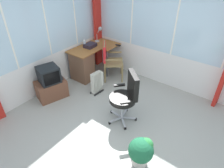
{
  "coord_description": "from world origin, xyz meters",
  "views": [
    {
      "loc": [
        -2.07,
        -1.43,
        2.79
      ],
      "look_at": [
        0.38,
        0.42,
        0.74
      ],
      "focal_mm": 31.45,
      "sensor_mm": 36.0,
      "label": 1
    }
  ],
  "objects_px": {
    "tv_remote": "(118,45)",
    "office_chair": "(127,94)",
    "desk_lamp": "(100,32)",
    "tv_on_stand": "(51,84)",
    "wooden_armchair": "(108,57)",
    "potted_plant": "(141,151)",
    "paper_tray": "(90,45)",
    "spray_bottle": "(84,43)",
    "desk": "(83,64)",
    "space_heater": "(97,82)"
  },
  "relations": [
    {
      "from": "tv_on_stand",
      "to": "spray_bottle",
      "type": "bearing_deg",
      "value": 5.5
    },
    {
      "from": "desk",
      "to": "desk_lamp",
      "type": "xyz_separation_m",
      "value": [
        0.79,
        0.07,
        0.62
      ]
    },
    {
      "from": "desk",
      "to": "space_heater",
      "type": "xyz_separation_m",
      "value": [
        -0.27,
        -0.7,
        -0.14
      ]
    },
    {
      "from": "wooden_armchair",
      "to": "space_heater",
      "type": "distance_m",
      "value": 0.76
    },
    {
      "from": "desk",
      "to": "wooden_armchair",
      "type": "relative_size",
      "value": 1.31
    },
    {
      "from": "tv_remote",
      "to": "tv_on_stand",
      "type": "xyz_separation_m",
      "value": [
        -1.86,
        0.52,
        -0.44
      ]
    },
    {
      "from": "wooden_armchair",
      "to": "office_chair",
      "type": "distance_m",
      "value": 1.6
    },
    {
      "from": "desk",
      "to": "paper_tray",
      "type": "relative_size",
      "value": 4.28
    },
    {
      "from": "desk_lamp",
      "to": "spray_bottle",
      "type": "bearing_deg",
      "value": 173.43
    },
    {
      "from": "office_chair",
      "to": "space_heater",
      "type": "bearing_deg",
      "value": 70.5
    },
    {
      "from": "spray_bottle",
      "to": "tv_on_stand",
      "type": "xyz_separation_m",
      "value": [
        -1.28,
        -0.12,
        -0.54
      ]
    },
    {
      "from": "paper_tray",
      "to": "space_heater",
      "type": "xyz_separation_m",
      "value": [
        -0.58,
        -0.71,
        -0.55
      ]
    },
    {
      "from": "space_heater",
      "to": "potted_plant",
      "type": "distance_m",
      "value": 2.09
    },
    {
      "from": "desk_lamp",
      "to": "office_chair",
      "type": "relative_size",
      "value": 0.38
    },
    {
      "from": "desk",
      "to": "desk_lamp",
      "type": "bearing_deg",
      "value": 5.05
    },
    {
      "from": "desk",
      "to": "office_chair",
      "type": "height_order",
      "value": "office_chair"
    },
    {
      "from": "potted_plant",
      "to": "spray_bottle",
      "type": "bearing_deg",
      "value": 59.13
    },
    {
      "from": "potted_plant",
      "to": "desk_lamp",
      "type": "bearing_deg",
      "value": 50.39
    },
    {
      "from": "potted_plant",
      "to": "paper_tray",
      "type": "bearing_deg",
      "value": 56.7
    },
    {
      "from": "office_chair",
      "to": "desk",
      "type": "bearing_deg",
      "value": 69.91
    },
    {
      "from": "desk",
      "to": "tv_remote",
      "type": "relative_size",
      "value": 8.56
    },
    {
      "from": "tv_remote",
      "to": "office_chair",
      "type": "relative_size",
      "value": 0.14
    },
    {
      "from": "tv_remote",
      "to": "office_chair",
      "type": "distance_m",
      "value": 1.93
    },
    {
      "from": "tv_remote",
      "to": "desk_lamp",
      "type": "bearing_deg",
      "value": 89.03
    },
    {
      "from": "paper_tray",
      "to": "office_chair",
      "type": "xyz_separation_m",
      "value": [
        -0.96,
        -1.77,
        -0.21
      ]
    },
    {
      "from": "spray_bottle",
      "to": "office_chair",
      "type": "distance_m",
      "value": 2.1
    },
    {
      "from": "tv_remote",
      "to": "wooden_armchair",
      "type": "bearing_deg",
      "value": 177.73
    },
    {
      "from": "wooden_armchair",
      "to": "office_chair",
      "type": "relative_size",
      "value": 0.95
    },
    {
      "from": "spray_bottle",
      "to": "desk",
      "type": "bearing_deg",
      "value": -150.87
    },
    {
      "from": "desk",
      "to": "space_heater",
      "type": "height_order",
      "value": "desk"
    },
    {
      "from": "tv_remote",
      "to": "tv_on_stand",
      "type": "bearing_deg",
      "value": 160.46
    },
    {
      "from": "desk",
      "to": "tv_remote",
      "type": "bearing_deg",
      "value": -31.86
    },
    {
      "from": "desk_lamp",
      "to": "wooden_armchair",
      "type": "bearing_deg",
      "value": -124.56
    },
    {
      "from": "paper_tray",
      "to": "potted_plant",
      "type": "distance_m",
      "value": 3.05
    },
    {
      "from": "wooden_armchair",
      "to": "office_chair",
      "type": "bearing_deg",
      "value": -129.77
    },
    {
      "from": "spray_bottle",
      "to": "wooden_armchair",
      "type": "distance_m",
      "value": 0.72
    },
    {
      "from": "wooden_armchair",
      "to": "tv_on_stand",
      "type": "distance_m",
      "value": 1.55
    },
    {
      "from": "wooden_armchair",
      "to": "desk_lamp",
      "type": "bearing_deg",
      "value": 55.44
    },
    {
      "from": "desk",
      "to": "potted_plant",
      "type": "distance_m",
      "value": 2.84
    },
    {
      "from": "desk_lamp",
      "to": "paper_tray",
      "type": "relative_size",
      "value": 1.32
    },
    {
      "from": "desk_lamp",
      "to": "potted_plant",
      "type": "relative_size",
      "value": 0.79
    },
    {
      "from": "paper_tray",
      "to": "spray_bottle",
      "type": "bearing_deg",
      "value": 121.04
    },
    {
      "from": "tv_remote",
      "to": "wooden_armchair",
      "type": "xyz_separation_m",
      "value": [
        -0.44,
        -0.01,
        -0.17
      ]
    },
    {
      "from": "spray_bottle",
      "to": "space_heater",
      "type": "distance_m",
      "value": 1.15
    },
    {
      "from": "paper_tray",
      "to": "potted_plant",
      "type": "xyz_separation_m",
      "value": [
        -1.65,
        -2.51,
        -0.53
      ]
    },
    {
      "from": "paper_tray",
      "to": "space_heater",
      "type": "height_order",
      "value": "paper_tray"
    },
    {
      "from": "desk_lamp",
      "to": "tv_on_stand",
      "type": "distance_m",
      "value": 1.96
    },
    {
      "from": "wooden_armchair",
      "to": "potted_plant",
      "type": "bearing_deg",
      "value": -131.0
    },
    {
      "from": "spray_bottle",
      "to": "paper_tray",
      "type": "height_order",
      "value": "spray_bottle"
    },
    {
      "from": "desk_lamp",
      "to": "tv_on_stand",
      "type": "xyz_separation_m",
      "value": [
        -1.83,
        -0.06,
        -0.69
      ]
    }
  ]
}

